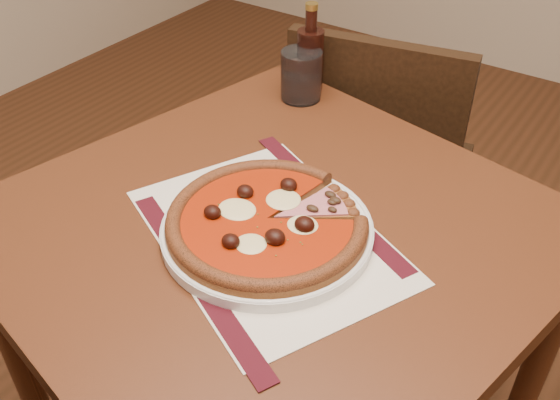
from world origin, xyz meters
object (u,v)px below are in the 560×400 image
object	(u,v)px
chair_far	(378,164)
water_glass	(301,75)
table	(273,268)
pizza	(267,220)
bottle	(310,57)
plate	(267,230)

from	to	relation	value
chair_far	water_glass	world-z (taller)	chair_far
table	pizza	xyz separation A→B (m)	(0.01, -0.03, 0.13)
table	bottle	world-z (taller)	bottle
chair_far	water_glass	distance (m)	0.40
chair_far	pizza	distance (m)	0.70
plate	bottle	world-z (taller)	bottle
plate	bottle	bearing A→B (deg)	114.82
pizza	water_glass	size ratio (longest dim) A/B	2.99
chair_far	water_glass	bearing A→B (deg)	58.09
table	pizza	bearing A→B (deg)	-69.40
pizza	water_glass	xyz separation A→B (m)	(-0.20, 0.40, 0.02)
chair_far	pizza	bearing A→B (deg)	88.76
plate	water_glass	xyz separation A→B (m)	(-0.20, 0.40, 0.04)
chair_far	table	bearing A→B (deg)	88.14
chair_far	bottle	size ratio (longest dim) A/B	4.59
chair_far	plate	xyz separation A→B (m)	(0.11, -0.63, 0.27)
bottle	table	bearing A→B (deg)	-64.87
pizza	bottle	bearing A→B (deg)	114.81
plate	pizza	size ratio (longest dim) A/B	1.06
table	water_glass	xyz separation A→B (m)	(-0.18, 0.36, 0.15)
table	plate	size ratio (longest dim) A/B	2.95
plate	pizza	distance (m)	0.02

